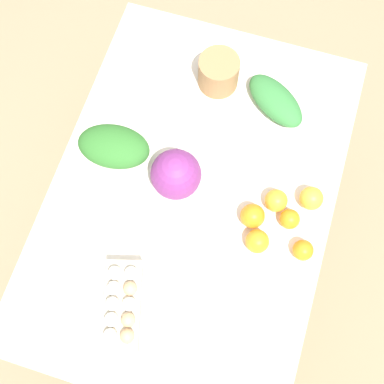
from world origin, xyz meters
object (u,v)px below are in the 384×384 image
orange_0 (252,216)px  orange_3 (257,241)px  greens_bunch_chard (275,101)px  orange_4 (276,201)px  orange_2 (289,220)px  egg_carton (122,305)px  cabbage_purple (176,174)px  orange_1 (303,250)px  greens_bunch_beet_tops (114,146)px  orange_5 (311,198)px  paper_bag (219,72)px

orange_0 → orange_3: orange_0 is taller
greens_bunch_chard → orange_4: 0.37m
orange_2 → egg_carton: bearing=134.6°
cabbage_purple → orange_1: (-0.11, -0.46, -0.05)m
orange_2 → orange_3: 0.13m
greens_bunch_chard → cabbage_purple: bearing=147.8°
greens_bunch_chard → greens_bunch_beet_tops: 0.58m
egg_carton → greens_bunch_beet_tops: bearing=6.8°
orange_2 → orange_4: orange_4 is taller
orange_0 → orange_5: (0.12, -0.17, -0.00)m
egg_carton → paper_bag: bearing=-19.5°
orange_0 → orange_1: 0.19m
paper_bag → greens_bunch_chard: size_ratio=0.59×
greens_bunch_chard → paper_bag: bearing=80.8°
paper_bag → orange_0: size_ratio=1.78×
orange_1 → greens_bunch_chard: bearing=23.6°
greens_bunch_chard → greens_bunch_beet_tops: (-0.34, 0.48, 0.01)m
orange_3 → orange_4: same height
cabbage_purple → orange_0: 0.28m
orange_5 → paper_bag: bearing=50.0°
cabbage_purple → orange_1: cabbage_purple is taller
greens_bunch_beet_tops → orange_0: (-0.10, -0.51, -0.01)m
paper_bag → greens_bunch_beet_tops: (-0.37, 0.26, -0.01)m
greens_bunch_beet_tops → orange_1: greens_bunch_beet_tops is taller
greens_bunch_beet_tops → orange_0: size_ratio=3.06×
egg_carton → orange_3: egg_carton is taller
greens_bunch_chard → orange_4: size_ratio=3.24×
cabbage_purple → greens_bunch_chard: 0.46m
egg_carton → orange_2: bearing=-61.3°
greens_bunch_chard → orange_0: bearing=-175.7°
egg_carton → orange_5: 0.70m
paper_bag → orange_1: bearing=-140.6°
paper_bag → orange_0: 0.53m
orange_1 → orange_3: size_ratio=0.88×
cabbage_purple → egg_carton: size_ratio=0.57×
cabbage_purple → greens_bunch_beet_tops: bearing=78.7°
orange_0 → orange_5: orange_0 is taller
paper_bag → orange_2: bearing=-140.2°
orange_3 → orange_4: bearing=-8.9°
orange_3 → orange_1: bearing=-83.7°
egg_carton → greens_bunch_chard: bearing=-34.2°
cabbage_purple → orange_4: (0.03, -0.33, -0.05)m
greens_bunch_chard → orange_1: size_ratio=3.65×
orange_2 → orange_4: (0.05, 0.06, 0.00)m
paper_bag → orange_5: 0.55m
greens_bunch_chard → orange_2: greens_bunch_chard is taller
paper_bag → greens_bunch_chard: bearing=-99.2°
orange_4 → orange_5: (0.04, -0.11, 0.00)m
egg_carton → paper_bag: (0.86, -0.05, 0.02)m
orange_4 → orange_0: bearing=141.1°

